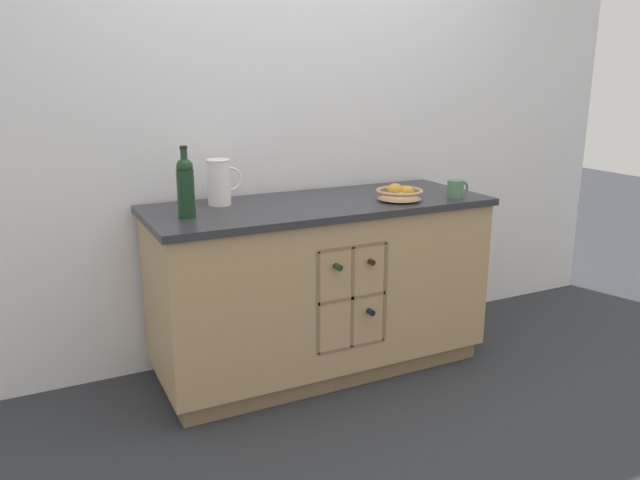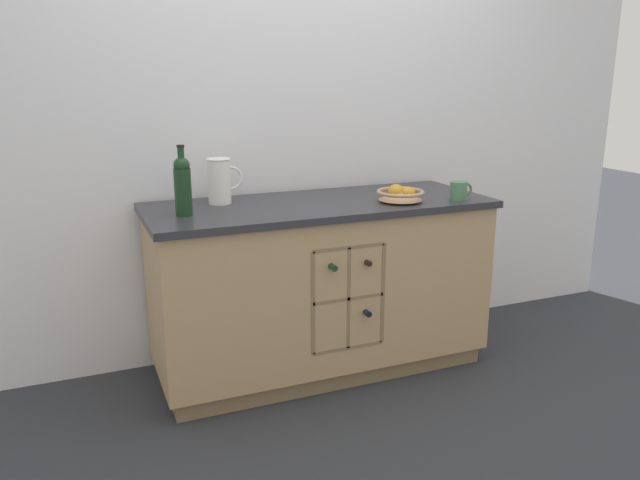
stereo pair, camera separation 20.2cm
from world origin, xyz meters
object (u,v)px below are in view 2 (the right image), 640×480
(ceramic_mug, at_px, (459,191))
(standing_wine_bottle, at_px, (183,184))
(fruit_bowl, at_px, (400,194))
(white_pitcher, at_px, (220,180))

(ceramic_mug, xyz_separation_m, standing_wine_bottle, (-1.33, 0.17, 0.09))
(fruit_bowl, relative_size, standing_wine_bottle, 0.75)
(fruit_bowl, relative_size, ceramic_mug, 1.92)
(white_pitcher, bearing_deg, fruit_bowl, -19.53)
(fruit_bowl, distance_m, white_pitcher, 0.88)
(white_pitcher, xyz_separation_m, ceramic_mug, (1.12, -0.36, -0.07))
(white_pitcher, xyz_separation_m, standing_wine_bottle, (-0.21, -0.19, 0.03))
(fruit_bowl, height_order, white_pitcher, white_pitcher)
(fruit_bowl, xyz_separation_m, white_pitcher, (-0.83, 0.29, 0.08))
(standing_wine_bottle, bearing_deg, white_pitcher, 42.25)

